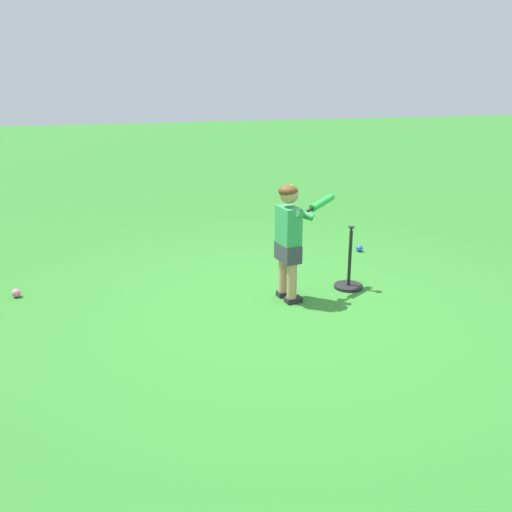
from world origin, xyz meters
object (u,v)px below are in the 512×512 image
object	(u,v)px
child_batter	(291,231)
play_ball_by_bucket	(359,248)
batting_tee	(349,278)
play_ball_far_left	(16,293)

from	to	relation	value
child_batter	play_ball_by_bucket	world-z (taller)	child_batter
child_batter	batting_tee	bearing A→B (deg)	-79.83
play_ball_far_left	play_ball_by_bucket	bearing A→B (deg)	-82.88
play_ball_by_bucket	batting_tee	distance (m)	1.22
play_ball_by_bucket	batting_tee	size ratio (longest dim) A/B	0.13
child_batter	batting_tee	size ratio (longest dim) A/B	1.74
child_batter	play_ball_by_bucket	xyz separation A→B (m)	(1.17, -1.25, -0.61)
play_ball_by_bucket	play_ball_far_left	bearing A→B (deg)	97.12
child_batter	batting_tee	world-z (taller)	child_batter
play_ball_by_bucket	batting_tee	bearing A→B (deg)	150.01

